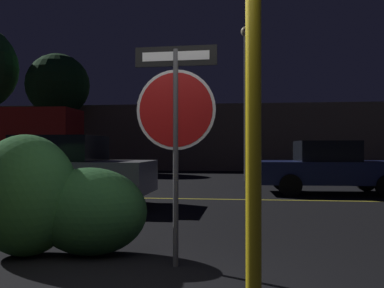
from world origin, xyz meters
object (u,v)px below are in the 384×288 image
at_px(yellow_pole_right, 253,88).
at_px(passing_car_2, 57,171).
at_px(hedge_bush_3, 90,211).
at_px(passing_car_3, 330,168).
at_px(street_lamp, 246,85).
at_px(stop_sign, 176,110).
at_px(hedge_bush_2, 25,195).
at_px(delivery_truck, 3,141).
at_px(tree_1, 58,86).

height_order(yellow_pole_right, passing_car_2, yellow_pole_right).
relative_size(hedge_bush_3, passing_car_2, 0.32).
bearing_deg(hedge_bush_3, passing_car_3, 60.14).
bearing_deg(street_lamp, hedge_bush_3, -99.33).
bearing_deg(passing_car_2, stop_sign, -142.64).
distance_m(stop_sign, hedge_bush_2, 2.12).
xyz_separation_m(stop_sign, street_lamp, (0.85, 12.29, 2.07)).
distance_m(passing_car_3, delivery_truck, 13.41).
xyz_separation_m(passing_car_3, street_lamp, (-2.31, 4.49, 3.05)).
distance_m(yellow_pole_right, hedge_bush_2, 3.37).
height_order(hedge_bush_3, passing_car_2, passing_car_2).
height_order(yellow_pole_right, delivery_truck, yellow_pole_right).
relative_size(hedge_bush_3, delivery_truck, 0.22).
xyz_separation_m(yellow_pole_right, hedge_bush_3, (-1.92, 1.93, -1.20)).
bearing_deg(hedge_bush_3, stop_sign, -17.98).
xyz_separation_m(hedge_bush_3, passing_car_2, (-2.32, 4.18, 0.24)).
bearing_deg(passing_car_3, hedge_bush_2, -35.94).
distance_m(hedge_bush_2, delivery_truck, 14.35).
bearing_deg(delivery_truck, hedge_bush_3, -147.87).
bearing_deg(tree_1, passing_car_3, -38.32).
relative_size(delivery_truck, tree_1, 0.97).
relative_size(passing_car_2, tree_1, 0.69).
height_order(hedge_bush_3, street_lamp, street_lamp).
height_order(stop_sign, hedge_bush_2, stop_sign).
height_order(passing_car_3, street_lamp, street_lamp).
height_order(passing_car_2, passing_car_3, passing_car_2).
bearing_deg(passing_car_3, hedge_bush_3, -32.23).
xyz_separation_m(stop_sign, yellow_pole_right, (0.81, -1.57, 0.02)).
relative_size(stop_sign, passing_car_2, 0.55).
xyz_separation_m(yellow_pole_right, hedge_bush_2, (-2.67, 1.80, -1.00)).
xyz_separation_m(stop_sign, delivery_truck, (-9.40, 12.41, -0.12)).
height_order(hedge_bush_2, passing_car_3, passing_car_3).
bearing_deg(street_lamp, yellow_pole_right, -90.18).
height_order(stop_sign, tree_1, tree_1).
bearing_deg(tree_1, hedge_bush_3, -64.59).
distance_m(hedge_bush_3, tree_1, 19.61).
height_order(passing_car_3, tree_1, tree_1).
distance_m(yellow_pole_right, tree_1, 21.95).
bearing_deg(stop_sign, street_lamp, 88.53).
distance_m(passing_car_3, street_lamp, 5.90).
distance_m(yellow_pole_right, passing_car_2, 7.49).
height_order(yellow_pole_right, passing_car_3, yellow_pole_right).
relative_size(hedge_bush_2, passing_car_3, 0.35).
bearing_deg(street_lamp, delivery_truck, 179.32).
relative_size(passing_car_3, delivery_truck, 0.66).
height_order(hedge_bush_2, hedge_bush_3, hedge_bush_2).
relative_size(hedge_bush_2, tree_1, 0.23).
xyz_separation_m(hedge_bush_2, passing_car_3, (5.02, 7.57, 0.00)).
bearing_deg(yellow_pole_right, passing_car_3, 75.90).
height_order(stop_sign, delivery_truck, delivery_truck).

